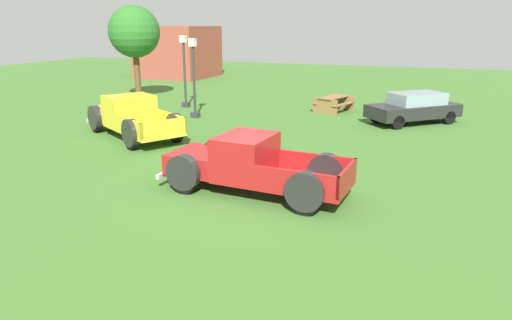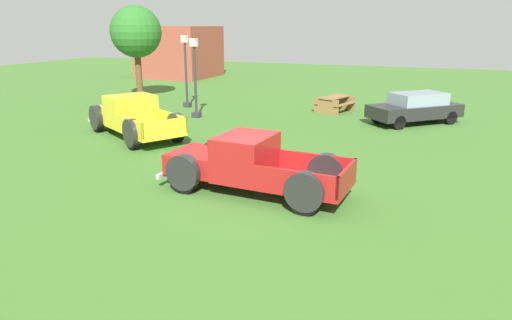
{
  "view_description": "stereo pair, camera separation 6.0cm",
  "coord_description": "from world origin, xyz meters",
  "px_view_note": "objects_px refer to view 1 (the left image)",
  "views": [
    {
      "loc": [
        4.4,
        -10.78,
        4.29
      ],
      "look_at": [
        0.21,
        -0.19,
        0.9
      ],
      "focal_mm": 32.04,
      "sensor_mm": 36.0,
      "label": 1
    },
    {
      "loc": [
        4.46,
        -10.75,
        4.29
      ],
      "look_at": [
        0.21,
        -0.19,
        0.9
      ],
      "focal_mm": 32.04,
      "sensor_mm": 36.0,
      "label": 2
    }
  ],
  "objects_px": {
    "sedan_distant_b": "(414,107)",
    "lamp_post_far": "(184,69)",
    "pickup_truck_behind_left": "(130,116)",
    "lamp_post_near": "(194,76)",
    "picnic_table": "(334,102)",
    "pickup_truck_foreground": "(244,164)",
    "oak_tree_east": "(134,32)"
  },
  "relations": [
    {
      "from": "pickup_truck_behind_left",
      "to": "lamp_post_far",
      "type": "distance_m",
      "value": 6.78
    },
    {
      "from": "sedan_distant_b",
      "to": "lamp_post_near",
      "type": "relative_size",
      "value": 1.11
    },
    {
      "from": "picnic_table",
      "to": "oak_tree_east",
      "type": "distance_m",
      "value": 12.27
    },
    {
      "from": "pickup_truck_foreground",
      "to": "pickup_truck_behind_left",
      "type": "height_order",
      "value": "pickup_truck_behind_left"
    },
    {
      "from": "pickup_truck_foreground",
      "to": "pickup_truck_behind_left",
      "type": "distance_m",
      "value": 7.94
    },
    {
      "from": "pickup_truck_behind_left",
      "to": "oak_tree_east",
      "type": "height_order",
      "value": "oak_tree_east"
    },
    {
      "from": "lamp_post_far",
      "to": "oak_tree_east",
      "type": "relative_size",
      "value": 0.71
    },
    {
      "from": "sedan_distant_b",
      "to": "lamp_post_far",
      "type": "distance_m",
      "value": 11.73
    },
    {
      "from": "pickup_truck_behind_left",
      "to": "lamp_post_far",
      "type": "relative_size",
      "value": 1.44
    },
    {
      "from": "pickup_truck_foreground",
      "to": "oak_tree_east",
      "type": "relative_size",
      "value": 0.95
    },
    {
      "from": "lamp_post_far",
      "to": "oak_tree_east",
      "type": "bearing_deg",
      "value": 159.69
    },
    {
      "from": "picnic_table",
      "to": "lamp_post_far",
      "type": "bearing_deg",
      "value": -168.16
    },
    {
      "from": "lamp_post_far",
      "to": "picnic_table",
      "type": "height_order",
      "value": "lamp_post_far"
    },
    {
      "from": "lamp_post_near",
      "to": "picnic_table",
      "type": "bearing_deg",
      "value": 34.25
    },
    {
      "from": "lamp_post_near",
      "to": "lamp_post_far",
      "type": "xyz_separation_m",
      "value": [
        -1.87,
        2.35,
        0.04
      ]
    },
    {
      "from": "pickup_truck_behind_left",
      "to": "sedan_distant_b",
      "type": "relative_size",
      "value": 1.32
    },
    {
      "from": "pickup_truck_foreground",
      "to": "lamp_post_far",
      "type": "distance_m",
      "value": 13.44
    },
    {
      "from": "sedan_distant_b",
      "to": "pickup_truck_foreground",
      "type": "bearing_deg",
      "value": -108.79
    },
    {
      "from": "pickup_truck_foreground",
      "to": "oak_tree_east",
      "type": "xyz_separation_m",
      "value": [
        -12.09,
        12.27,
        3.12
      ]
    },
    {
      "from": "pickup_truck_foreground",
      "to": "lamp_post_near",
      "type": "distance_m",
      "value": 10.46
    },
    {
      "from": "picnic_table",
      "to": "pickup_truck_behind_left",
      "type": "bearing_deg",
      "value": -128.32
    },
    {
      "from": "lamp_post_near",
      "to": "picnic_table",
      "type": "xyz_separation_m",
      "value": [
        5.82,
        3.96,
        -1.47
      ]
    },
    {
      "from": "sedan_distant_b",
      "to": "picnic_table",
      "type": "bearing_deg",
      "value": 158.86
    },
    {
      "from": "pickup_truck_behind_left",
      "to": "sedan_distant_b",
      "type": "xyz_separation_m",
      "value": [
        10.42,
        6.62,
        -0.05
      ]
    },
    {
      "from": "lamp_post_near",
      "to": "picnic_table",
      "type": "relative_size",
      "value": 1.72
    },
    {
      "from": "pickup_truck_foreground",
      "to": "sedan_distant_b",
      "type": "height_order",
      "value": "pickup_truck_foreground"
    },
    {
      "from": "pickup_truck_behind_left",
      "to": "picnic_table",
      "type": "height_order",
      "value": "pickup_truck_behind_left"
    },
    {
      "from": "sedan_distant_b",
      "to": "lamp_post_near",
      "type": "distance_m",
      "value": 10.16
    },
    {
      "from": "lamp_post_near",
      "to": "oak_tree_east",
      "type": "relative_size",
      "value": 0.7
    },
    {
      "from": "picnic_table",
      "to": "sedan_distant_b",
      "type": "bearing_deg",
      "value": -21.14
    },
    {
      "from": "sedan_distant_b",
      "to": "lamp_post_far",
      "type": "relative_size",
      "value": 1.09
    },
    {
      "from": "pickup_truck_behind_left",
      "to": "lamp_post_near",
      "type": "distance_m",
      "value": 4.41
    }
  ]
}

